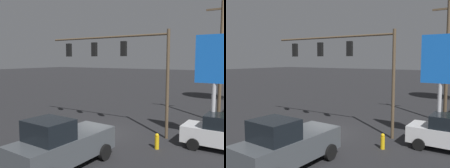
# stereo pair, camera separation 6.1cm
# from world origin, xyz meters

# --- Properties ---
(ground_plane) EXTENTS (200.00, 200.00, 0.00)m
(ground_plane) POSITION_xyz_m (0.00, 0.00, 0.00)
(ground_plane) COLOR #262628
(traffic_signal_assembly) EXTENTS (9.56, 0.43, 6.77)m
(traffic_signal_assembly) POSITION_xyz_m (-0.76, -1.50, 5.11)
(traffic_signal_assembly) COLOR brown
(traffic_signal_assembly) RESTS_ON ground
(utility_pole) EXTENTS (2.40, 0.26, 9.32)m
(utility_pole) POSITION_xyz_m (-6.42, -7.40, 4.94)
(utility_pole) COLOR brown
(utility_pole) RESTS_ON ground
(price_sign) EXTENTS (2.16, 0.27, 6.35)m
(price_sign) POSITION_xyz_m (-7.01, -1.90, 4.61)
(price_sign) COLOR #B7B7BC
(price_sign) RESTS_ON ground
(pickup_parked) EXTENTS (2.47, 5.29, 2.40)m
(pickup_parked) POSITION_xyz_m (-1.94, 5.21, 1.11)
(pickup_parked) COLOR #474C51
(pickup_parked) RESTS_ON ground
(fire_hydrant) EXTENTS (0.24, 0.24, 0.88)m
(fire_hydrant) POSITION_xyz_m (-4.61, 0.60, 0.44)
(fire_hydrant) COLOR gold
(fire_hydrant) RESTS_ON ground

